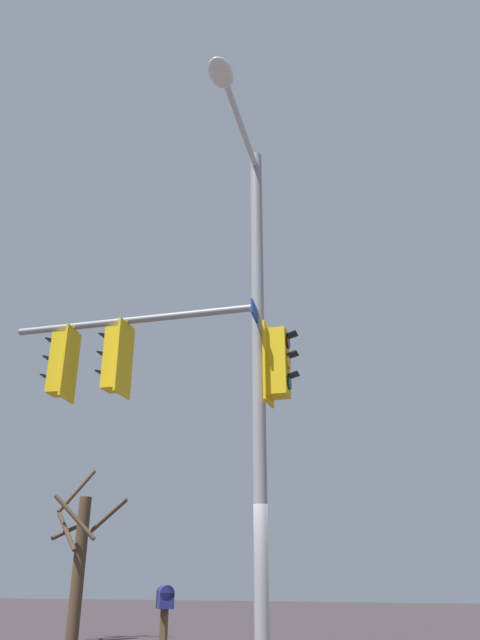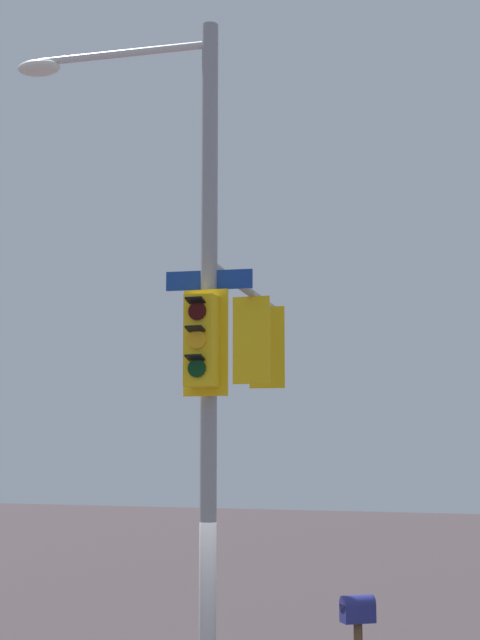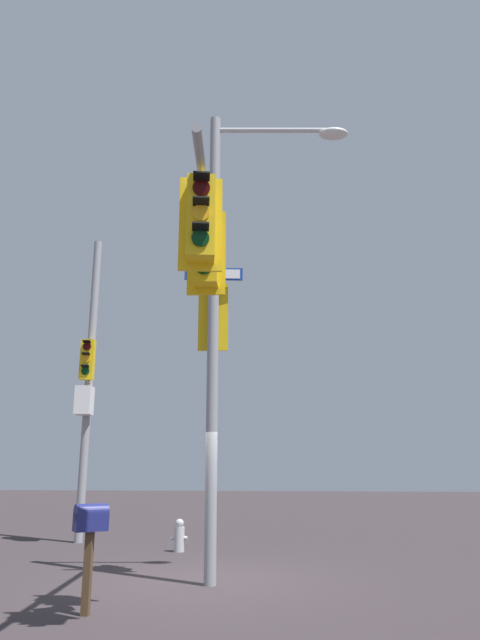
% 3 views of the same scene
% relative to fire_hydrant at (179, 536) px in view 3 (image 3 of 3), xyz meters
% --- Properties ---
extents(ground_plane, '(80.00, 80.00, 0.00)m').
position_rel_fire_hydrant_xyz_m(ground_plane, '(-1.09, 3.42, -0.34)').
color(ground_plane, '#352C2F').
extents(main_signal_pole_assembly, '(3.25, 5.10, 8.80)m').
position_rel_fire_hydrant_xyz_m(main_signal_pole_assembly, '(-1.53, 4.84, 4.64)').
color(main_signal_pole_assembly, gray).
rests_on(main_signal_pole_assembly, ground).
extents(secondary_pole_assembly, '(0.48, 0.78, 8.40)m').
position_rel_fire_hydrant_xyz_m(secondary_pole_assembly, '(2.93, -1.26, 3.83)').
color(secondary_pole_assembly, gray).
rests_on(secondary_pole_assembly, ground).
extents(fire_hydrant, '(0.38, 0.24, 0.73)m').
position_rel_fire_hydrant_xyz_m(fire_hydrant, '(0.00, 0.00, 0.00)').
color(fire_hydrant, '#B2B2B7').
rests_on(fire_hydrant, ground).
extents(mailbox, '(0.50, 0.45, 1.41)m').
position_rel_fire_hydrant_xyz_m(mailbox, '(0.05, 5.94, 0.76)').
color(mailbox, '#4C3823').
rests_on(mailbox, ground).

